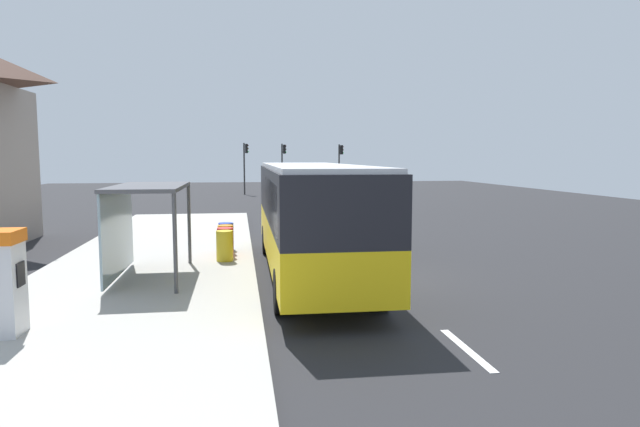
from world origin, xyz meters
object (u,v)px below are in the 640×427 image
Objects in this scene: bus at (311,213)px; recycling_bin_blue at (226,236)px; recycling_bin_red at (225,242)px; traffic_light_near_side at (340,161)px; ticket_machine at (3,282)px; bus_shelter at (138,207)px; sedan_near at (304,185)px; traffic_light_far_side at (245,160)px; traffic_light_median at (283,160)px; white_van at (333,190)px; sedan_far at (314,190)px; recycling_bin_orange at (226,239)px; recycling_bin_yellow at (225,246)px.

recycling_bin_blue is at bearing 122.75° from bus.
traffic_light_near_side reaches higher than recycling_bin_red.
bus is 34.92m from traffic_light_near_side.
ticket_machine is 4.96m from bus_shelter.
sedan_near is 4.70× the size of recycling_bin_blue.
traffic_light_near_side reaches higher than ticket_machine.
traffic_light_far_side is at bearing 84.63° from bus_shelter.
traffic_light_far_side is at bearing 92.27° from bus.
traffic_light_median is (2.12, 35.75, 1.25)m from bus.
white_van is at bearing 78.40° from bus.
sedan_far is 0.98× the size of traffic_light_near_side.
traffic_light_far_side is (1.10, 31.78, 2.47)m from recycling_bin_orange.
traffic_light_far_side is at bearing 108.43° from white_van.
sedan_far is 2.29× the size of ticket_machine.
white_van is 2.72× the size of ticket_machine.
white_van is at bearing 67.15° from recycling_bin_blue.
recycling_bin_orange is at bearing -101.53° from sedan_near.
traffic_light_far_side is at bearing 88.01° from recycling_bin_orange.
white_van is at bearing -90.37° from sedan_near.
white_van is 16.01m from sedan_near.
bus_shelter is (-2.21, -3.51, 1.44)m from recycling_bin_orange.
white_van reaches higher than recycling_bin_blue.
white_van is 5.55× the size of recycling_bin_blue.
sedan_far is 8.00m from traffic_light_median.
recycling_bin_orange is at bearing -90.00° from recycling_bin_blue.
sedan_near is 0.96× the size of traffic_light_far_side.
traffic_light_near_side is 0.98× the size of traffic_light_median.
recycling_bin_yellow is at bearing -97.72° from traffic_light_median.
traffic_light_far_side reaches higher than sedan_far.
recycling_bin_red is 0.21× the size of traffic_light_near_side.
white_van is at bearing -102.35° from traffic_light_near_side.
traffic_light_near_side is 0.98× the size of traffic_light_far_side.
traffic_light_near_side is at bearing -15.85° from sedan_near.
traffic_light_far_side reaches higher than recycling_bin_orange.
white_van is 1.19× the size of sedan_far.
sedan_far reaches higher than recycling_bin_orange.
ticket_machine is 8.35m from recycling_bin_red.
ticket_machine is 9.61m from recycling_bin_blue.
sedan_near is 33.92m from recycling_bin_yellow.
bus is at bearing -57.25° from recycling_bin_blue.
recycling_bin_red is 0.70m from recycling_bin_orange.
white_van is (3.91, 19.06, -0.50)m from bus.
ticket_machine is 41.59m from traffic_light_median.
recycling_bin_orange is (0.00, 1.40, 0.00)m from recycling_bin_yellow.
bus_shelter is at bearing -117.75° from recycling_bin_blue.
recycling_bin_yellow and recycling_bin_blue have the same top height.
recycling_bin_red is (-6.50, -25.86, -0.14)m from sedan_far.
recycling_bin_yellow is at bearing -110.31° from white_van.
ticket_machine is (-6.29, -4.94, -0.67)m from bus.
sedan_near is at bearing 89.99° from sedan_far.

